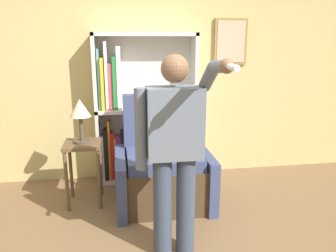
{
  "coord_description": "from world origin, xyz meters",
  "views": [
    {
      "loc": [
        -0.31,
        -2.01,
        1.69
      ],
      "look_at": [
        0.12,
        0.75,
        0.97
      ],
      "focal_mm": 35.0,
      "sensor_mm": 36.0,
      "label": 1
    }
  ],
  "objects_px": {
    "bookcase": "(134,111)",
    "person_standing": "(174,147)",
    "armchair": "(163,169)",
    "table_lamp": "(80,111)",
    "side_table": "(83,156)"
  },
  "relations": [
    {
      "from": "bookcase",
      "to": "person_standing",
      "type": "distance_m",
      "value": 1.58
    },
    {
      "from": "armchair",
      "to": "table_lamp",
      "type": "height_order",
      "value": "armchair"
    },
    {
      "from": "armchair",
      "to": "table_lamp",
      "type": "xyz_separation_m",
      "value": [
        -0.83,
        0.08,
        0.64
      ]
    },
    {
      "from": "armchair",
      "to": "person_standing",
      "type": "height_order",
      "value": "person_standing"
    },
    {
      "from": "person_standing",
      "to": "table_lamp",
      "type": "bearing_deg",
      "value": 128.21
    },
    {
      "from": "armchair",
      "to": "side_table",
      "type": "xyz_separation_m",
      "value": [
        -0.83,
        0.08,
        0.16
      ]
    },
    {
      "from": "bookcase",
      "to": "side_table",
      "type": "xyz_separation_m",
      "value": [
        -0.57,
        -0.55,
        -0.35
      ]
    },
    {
      "from": "bookcase",
      "to": "table_lamp",
      "type": "height_order",
      "value": "bookcase"
    },
    {
      "from": "person_standing",
      "to": "side_table",
      "type": "bearing_deg",
      "value": 128.21
    },
    {
      "from": "table_lamp",
      "to": "side_table",
      "type": "bearing_deg",
      "value": 0.0
    },
    {
      "from": "bookcase",
      "to": "armchair",
      "type": "relative_size",
      "value": 1.57
    },
    {
      "from": "bookcase",
      "to": "person_standing",
      "type": "height_order",
      "value": "bookcase"
    },
    {
      "from": "bookcase",
      "to": "person_standing",
      "type": "bearing_deg",
      "value": -82.04
    },
    {
      "from": "bookcase",
      "to": "table_lamp",
      "type": "distance_m",
      "value": 0.81
    },
    {
      "from": "table_lamp",
      "to": "armchair",
      "type": "bearing_deg",
      "value": -5.68
    }
  ]
}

